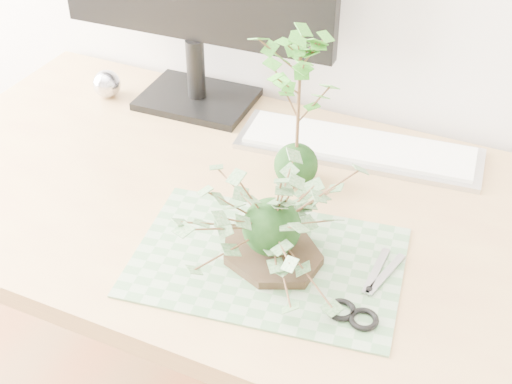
% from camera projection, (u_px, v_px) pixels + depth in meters
% --- Properties ---
extents(desk, '(1.60, 0.70, 0.74)m').
position_uv_depth(desk, '(324.00, 262.00, 1.25)').
color(desk, tan).
rests_on(desk, ground_plane).
extents(cutting_mat, '(0.46, 0.34, 0.00)m').
position_uv_depth(cutting_mat, '(267.00, 261.00, 1.12)').
color(cutting_mat, '#538052').
rests_on(cutting_mat, desk).
extents(stone_dish, '(0.23, 0.23, 0.01)m').
position_uv_depth(stone_dish, '(271.00, 253.00, 1.12)').
color(stone_dish, black).
rests_on(stone_dish, cutting_mat).
extents(ivy_kokedama, '(0.28, 0.28, 0.18)m').
position_uv_depth(ivy_kokedama, '(272.00, 205.00, 1.07)').
color(ivy_kokedama, black).
rests_on(ivy_kokedama, stone_dish).
extents(maple_kokedama, '(0.19, 0.19, 0.33)m').
position_uv_depth(maple_kokedama, '(300.00, 68.00, 1.15)').
color(maple_kokedama, black).
rests_on(maple_kokedama, desk).
extents(keyboard, '(0.48, 0.19, 0.02)m').
position_uv_depth(keyboard, '(359.00, 147.00, 1.37)').
color(keyboard, '#B3B3B3').
rests_on(keyboard, desk).
extents(foil_ball, '(0.06, 0.06, 0.06)m').
position_uv_depth(foil_ball, '(107.00, 84.00, 1.53)').
color(foil_ball, silver).
rests_on(foil_ball, desk).
extents(scissors, '(0.08, 0.18, 0.01)m').
position_uv_depth(scissors, '(361.00, 305.00, 1.04)').
color(scissors, gray).
rests_on(scissors, cutting_mat).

